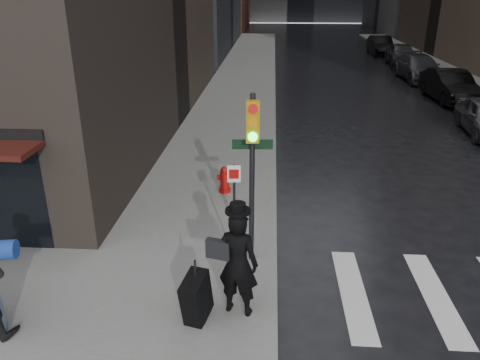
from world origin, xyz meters
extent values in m
plane|color=black|center=(0.00, 0.00, 0.00)|extent=(140.00, 140.00, 0.00)
cube|color=slate|center=(0.00, 27.00, 0.07)|extent=(4.00, 50.00, 0.15)
cube|color=slate|center=(13.50, 27.00, 0.07)|extent=(3.00, 50.00, 0.15)
cube|color=silver|center=(3.50, 1.00, 0.01)|extent=(0.50, 3.00, 0.01)
cube|color=silver|center=(5.10, 1.00, 0.01)|extent=(0.50, 3.00, 0.01)
imported|color=black|center=(1.28, 0.10, 1.15)|extent=(0.83, 0.65, 2.01)
cylinder|color=black|center=(1.28, 0.10, 2.18)|extent=(0.43, 0.43, 0.05)
cylinder|color=black|center=(1.28, 0.10, 2.24)|extent=(0.27, 0.27, 0.16)
cube|color=black|center=(0.94, 0.12, 1.42)|extent=(0.45, 0.24, 0.35)
cube|color=black|center=(0.58, -0.20, 0.62)|extent=(0.52, 0.84, 1.02)
cylinder|color=black|center=(0.58, -0.20, 1.15)|extent=(0.04, 0.04, 0.47)
cylinder|color=black|center=(1.44, 1.90, 1.95)|extent=(0.11, 0.11, 3.60)
cube|color=#C58C0D|center=(1.45, 1.70, 3.25)|extent=(0.26, 0.18, 0.81)
cylinder|color=red|center=(1.46, 1.61, 3.52)|extent=(0.18, 0.06, 0.18)
cylinder|color=orange|center=(1.46, 1.61, 3.25)|extent=(0.18, 0.06, 0.18)
cylinder|color=#19E533|center=(1.46, 1.61, 2.98)|extent=(0.18, 0.06, 0.18)
cylinder|color=black|center=(1.08, 1.88, 1.23)|extent=(0.05, 0.05, 2.16)
cube|color=white|center=(1.08, 1.85, 2.13)|extent=(0.27, 0.04, 0.36)
cube|color=black|center=(1.44, 1.98, 2.71)|extent=(0.81, 0.08, 0.20)
cylinder|color=#AE0C0A|center=(0.52, 5.35, 0.20)|extent=(0.34, 0.34, 0.11)
cylinder|color=#AE0C0A|center=(0.52, 5.35, 0.47)|extent=(0.25, 0.25, 0.63)
sphere|color=#AE0C0A|center=(0.52, 5.35, 0.80)|extent=(0.23, 0.23, 0.23)
cylinder|color=#AE0C0A|center=(0.52, 5.35, 0.57)|extent=(0.44, 0.24, 0.15)
imported|color=black|center=(10.97, 18.00, 0.79)|extent=(1.91, 4.89, 1.59)
imported|color=#3C3C41|center=(11.04, 23.85, 0.77)|extent=(2.44, 5.43, 1.54)
imported|color=#3A3A3F|center=(11.37, 29.71, 0.80)|extent=(2.21, 4.83, 1.61)
imported|color=black|center=(11.06, 35.57, 0.77)|extent=(1.65, 4.70, 1.55)
camera|label=1|loc=(1.79, -6.80, 5.64)|focal=35.00mm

